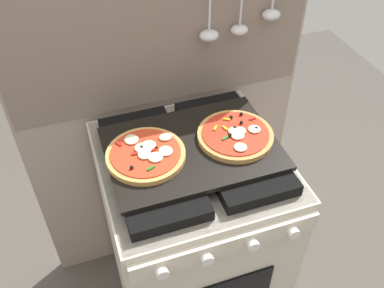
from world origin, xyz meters
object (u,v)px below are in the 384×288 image
object	(u,v)px
baking_tray	(192,148)
pizza_right	(236,135)
stove	(192,234)
pizza_left	(146,154)

from	to	relation	value
baking_tray	pizza_right	size ratio (longest dim) A/B	2.19
stove	pizza_left	distance (m)	0.50
stove	pizza_left	size ratio (longest dim) A/B	3.66
pizza_left	baking_tray	bearing A→B (deg)	-0.81
baking_tray	pizza_right	xyz separation A→B (m)	(0.15, -0.01, 0.02)
pizza_left	pizza_right	bearing A→B (deg)	-1.86
baking_tray	pizza_right	bearing A→B (deg)	-2.93
pizza_left	stove	bearing A→B (deg)	-1.44
stove	pizza_right	bearing A→B (deg)	-2.29
pizza_left	pizza_right	world-z (taller)	same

